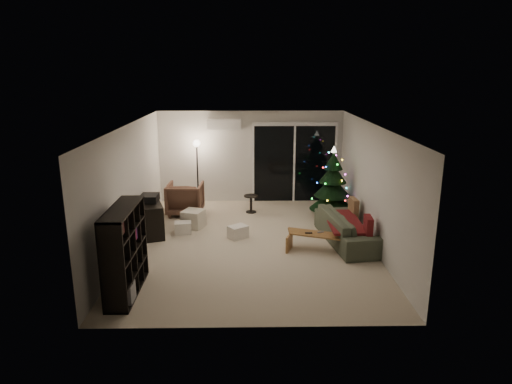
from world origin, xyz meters
The scene contains 18 objects.
room centered at (0.46, 1.49, 1.02)m, with size 6.50×7.51×2.60m.
bookshelf centered at (-2.25, -2.15, 0.73)m, with size 0.37×1.46×1.46m, color black, non-canonical shape.
media_cabinet centered at (-2.25, 0.66, 0.37)m, with size 0.45×1.19×0.75m, color black.
stereo centered at (-2.25, 0.66, 0.82)m, with size 0.38×0.45×0.16m, color black.
armchair centered at (-1.67, 2.06, 0.41)m, with size 0.87×0.89×0.81m, color brown.
ottoman centered at (-1.35, 1.06, 0.20)m, with size 0.45×0.45×0.41m, color beige.
cardboard_box_a centered at (-1.54, 0.64, 0.13)m, with size 0.37×0.28×0.26m, color silver.
cardboard_box_b centered at (-0.30, 0.34, 0.14)m, with size 0.39×0.29×0.27m, color silver.
side_table centered at (0.00, 2.18, 0.23)m, with size 0.36×0.36×0.45m, color black.
floor_lamp centered at (-1.42, 2.81, 0.86)m, with size 0.28×0.28×1.72m, color black.
sofa centered at (2.05, 0.05, 0.32)m, with size 2.17×0.85×0.63m, color #41483A.
sofa_throw centered at (1.95, 0.05, 0.46)m, with size 0.68×1.56×0.05m, color maroon.
cushion_a centered at (2.30, 0.70, 0.57)m, with size 0.12×0.42×0.42m, color #A17547.
cushion_b centered at (2.30, -0.60, 0.57)m, with size 0.12×0.42×0.42m, color maroon.
coffee_table centered at (1.31, -0.39, 0.18)m, with size 1.14×0.40×0.36m, color brown, non-canonical shape.
remote_a centered at (1.16, -0.39, 0.37)m, with size 0.14×0.04×0.02m, color black.
remote_b centered at (1.41, -0.34, 0.37)m, with size 0.13×0.04×0.02m, color slate.
christmas_tree centered at (2.01, 1.79, 0.89)m, with size 1.11×1.11×1.78m, color black.
Camera 1 is at (-0.06, -9.06, 3.59)m, focal length 32.00 mm.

